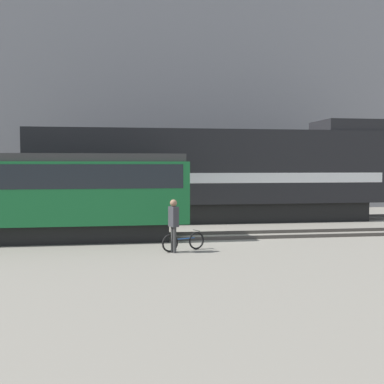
# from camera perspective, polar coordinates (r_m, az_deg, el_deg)

# --- Properties ---
(ground_plane) EXTENTS (120.00, 120.00, 0.00)m
(ground_plane) POSITION_cam_1_polar(r_m,az_deg,el_deg) (20.25, -0.09, -5.14)
(ground_plane) COLOR slate
(track_near) EXTENTS (60.00, 1.50, 0.14)m
(track_near) POSITION_cam_1_polar(r_m,az_deg,el_deg) (19.55, 0.22, -5.24)
(track_near) COLOR #47423D
(track_near) RESTS_ON ground
(track_far) EXTENTS (60.00, 1.51, 0.14)m
(track_far) POSITION_cam_1_polar(r_m,az_deg,el_deg) (24.92, -1.73, -3.40)
(track_far) COLOR #47423D
(track_far) RESTS_ON ground
(building_backdrop) EXTENTS (32.24, 6.00, 14.44)m
(building_backdrop) POSITION_cam_1_polar(r_m,az_deg,el_deg) (34.47, -3.69, 10.36)
(building_backdrop) COLOR gray
(building_backdrop) RESTS_ON ground
(freight_locomotive) EXTENTS (18.12, 3.04, 5.32)m
(freight_locomotive) POSITION_cam_1_polar(r_m,az_deg,el_deg) (25.03, 2.22, 2.17)
(freight_locomotive) COLOR black
(freight_locomotive) RESTS_ON ground
(streetcar) EXTENTS (12.77, 2.54, 3.38)m
(streetcar) POSITION_cam_1_polar(r_m,az_deg,el_deg) (19.50, -19.72, 0.05)
(streetcar) COLOR black
(streetcar) RESTS_ON ground
(bicycle) EXTENTS (1.56, 0.75, 0.68)m
(bicycle) POSITION_cam_1_polar(r_m,az_deg,el_deg) (16.61, -1.01, -5.91)
(bicycle) COLOR black
(bicycle) RESTS_ON ground
(person) EXTENTS (0.34, 0.42, 1.79)m
(person) POSITION_cam_1_polar(r_m,az_deg,el_deg) (16.16, -2.20, -3.35)
(person) COLOR #333333
(person) RESTS_ON ground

